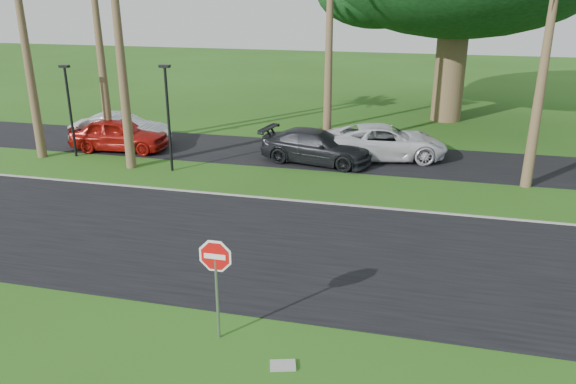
{
  "coord_description": "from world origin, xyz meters",
  "views": [
    {
      "loc": [
        4.72,
        -13.41,
        7.65
      ],
      "look_at": [
        0.87,
        2.19,
        1.8
      ],
      "focal_mm": 35.0,
      "sensor_mm": 36.0,
      "label": 1
    }
  ],
  "objects_px": {
    "car_dark": "(316,147)",
    "car_minivan": "(385,142)",
    "car_silver": "(121,130)",
    "stop_sign_near": "(216,269)",
    "car_red": "(119,135)"
  },
  "relations": [
    {
      "from": "car_red",
      "to": "stop_sign_near",
      "type": "bearing_deg",
      "value": -147.75
    },
    {
      "from": "stop_sign_near",
      "to": "car_dark",
      "type": "xyz_separation_m",
      "value": [
        -0.5,
        14.22,
        -1.02
      ]
    },
    {
      "from": "stop_sign_near",
      "to": "car_dark",
      "type": "relative_size",
      "value": 0.5
    },
    {
      "from": "car_silver",
      "to": "stop_sign_near",
      "type": "bearing_deg",
      "value": -154.19
    },
    {
      "from": "car_minivan",
      "to": "car_red",
      "type": "bearing_deg",
      "value": 85.33
    },
    {
      "from": "stop_sign_near",
      "to": "car_minivan",
      "type": "xyz_separation_m",
      "value": [
        2.53,
        15.63,
        -0.97
      ]
    },
    {
      "from": "stop_sign_near",
      "to": "car_silver",
      "type": "distance_m",
      "value": 18.41
    },
    {
      "from": "car_silver",
      "to": "car_dark",
      "type": "distance_m",
      "value": 10.37
    },
    {
      "from": "car_silver",
      "to": "car_dark",
      "type": "height_order",
      "value": "car_silver"
    },
    {
      "from": "car_dark",
      "to": "car_minivan",
      "type": "xyz_separation_m",
      "value": [
        3.03,
        1.42,
        0.05
      ]
    },
    {
      "from": "car_red",
      "to": "car_minivan",
      "type": "distance_m",
      "value": 13.05
    },
    {
      "from": "stop_sign_near",
      "to": "car_minivan",
      "type": "height_order",
      "value": "stop_sign_near"
    },
    {
      "from": "car_silver",
      "to": "car_dark",
      "type": "xyz_separation_m",
      "value": [
        10.35,
        -0.63,
        -0.05
      ]
    },
    {
      "from": "car_silver",
      "to": "car_minivan",
      "type": "distance_m",
      "value": 13.4
    },
    {
      "from": "car_dark",
      "to": "car_minivan",
      "type": "relative_size",
      "value": 0.9
    }
  ]
}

